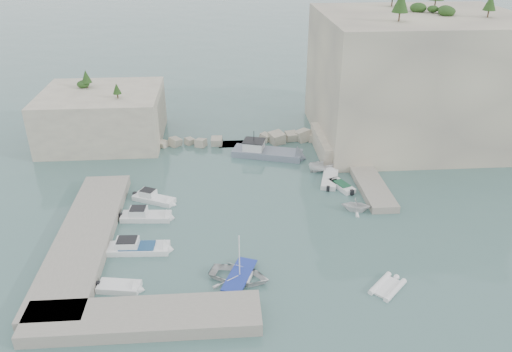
{
  "coord_description": "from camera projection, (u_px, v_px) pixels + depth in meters",
  "views": [
    {
      "loc": [
        -3.54,
        -42.08,
        27.49
      ],
      "look_at": [
        0.0,
        6.0,
        3.0
      ],
      "focal_mm": 35.0,
      "sensor_mm": 36.0,
      "label": 1
    }
  ],
  "objects": [
    {
      "name": "ledge_east",
      "position": [
        366.0,
        177.0,
        59.69
      ],
      "size": [
        3.0,
        16.0,
        0.8
      ],
      "primitive_type": "cube",
      "color": "#9E9689",
      "rests_on": "ground"
    },
    {
      "name": "quay_west",
      "position": [
        85.0,
        238.0,
        47.84
      ],
      "size": [
        5.0,
        24.0,
        1.1
      ],
      "primitive_type": "cube",
      "color": "#9E9689",
      "rests_on": "ground"
    },
    {
      "name": "rowboat_mast",
      "position": [
        239.0,
        254.0,
        41.89
      ],
      "size": [
        0.1,
        0.1,
        4.2
      ],
      "primitive_type": "cylinder",
      "color": "white",
      "rests_on": "rowboat"
    },
    {
      "name": "breakwater",
      "position": [
        240.0,
        139.0,
        69.27
      ],
      "size": [
        28.0,
        3.0,
        1.4
      ],
      "primitive_type": "cube",
      "color": "beige",
      "rests_on": "ground"
    },
    {
      "name": "cliff_east",
      "position": [
        414.0,
        79.0,
        68.2
      ],
      "size": [
        26.0,
        22.0,
        17.0
      ],
      "primitive_type": "cube",
      "color": "beige",
      "rests_on": "ground"
    },
    {
      "name": "quay_south",
      "position": [
        143.0,
        318.0,
        38.08
      ],
      "size": [
        18.0,
        4.0,
        1.1
      ],
      "primitive_type": "cube",
      "color": "#9E9689",
      "rests_on": "ground"
    },
    {
      "name": "ground",
      "position": [
        260.0,
        230.0,
        50.09
      ],
      "size": [
        400.0,
        400.0,
        0.0
      ],
      "primitive_type": "plane",
      "color": "#486C69",
      "rests_on": "ground"
    },
    {
      "name": "tender_east_d",
      "position": [
        323.0,
        171.0,
        61.95
      ],
      "size": [
        4.27,
        2.38,
        1.56
      ],
      "primitive_type": "imported",
      "rotation": [
        0.0,
        0.0,
        1.8
      ],
      "color": "white",
      "rests_on": "ground"
    },
    {
      "name": "motorboat_b",
      "position": [
        146.0,
        219.0,
        51.9
      ],
      "size": [
        5.73,
        2.25,
        1.4
      ],
      "primitive_type": null,
      "rotation": [
        0.0,
        0.0,
        -0.07
      ],
      "color": "silver",
      "rests_on": "ground"
    },
    {
      "name": "motorboat_d",
      "position": [
        138.0,
        251.0,
        46.83
      ],
      "size": [
        6.58,
        2.23,
        1.4
      ],
      "primitive_type": null,
      "rotation": [
        0.0,
        0.0,
        -0.05
      ],
      "color": "white",
      "rests_on": "ground"
    },
    {
      "name": "tender_east_c",
      "position": [
        330.0,
        181.0,
        59.41
      ],
      "size": [
        3.12,
        5.56,
        0.7
      ],
      "primitive_type": null,
      "rotation": [
        0.0,
        0.0,
        1.29
      ],
      "color": "silver",
      "rests_on": "ground"
    },
    {
      "name": "motorboat_e",
      "position": [
        120.0,
        289.0,
        41.9
      ],
      "size": [
        4.08,
        2.2,
        0.7
      ],
      "primitive_type": null,
      "rotation": [
        0.0,
        0.0,
        -0.17
      ],
      "color": "white",
      "rests_on": "ground"
    },
    {
      "name": "inflatable_dinghy",
      "position": [
        387.0,
        288.0,
        42.01
      ],
      "size": [
        3.85,
        3.87,
        0.44
      ],
      "primitive_type": null,
      "rotation": [
        0.0,
        0.0,
        0.79
      ],
      "color": "white",
      "rests_on": "ground"
    },
    {
      "name": "work_boat",
      "position": [
        267.0,
        156.0,
        65.88
      ],
      "size": [
        10.39,
        5.67,
        2.2
      ],
      "primitive_type": null,
      "rotation": [
        0.0,
        0.0,
        -0.29
      ],
      "color": "slate",
      "rests_on": "ground"
    },
    {
      "name": "tender_east_b",
      "position": [
        342.0,
        188.0,
        57.94
      ],
      "size": [
        2.85,
        4.19,
        0.7
      ],
      "primitive_type": null,
      "rotation": [
        0.0,
        0.0,
        1.99
      ],
      "color": "silver",
      "rests_on": "ground"
    },
    {
      "name": "tender_east_a",
      "position": [
        356.0,
        211.0,
        53.34
      ],
      "size": [
        3.71,
        3.41,
        1.65
      ],
      "primitive_type": "imported",
      "rotation": [
        0.0,
        0.0,
        1.32
      ],
      "color": "white",
      "rests_on": "ground"
    },
    {
      "name": "cliff_terrace",
      "position": [
        347.0,
        144.0,
        66.38
      ],
      "size": [
        8.0,
        10.0,
        2.5
      ],
      "primitive_type": "cube",
      "color": "beige",
      "rests_on": "ground"
    },
    {
      "name": "rowboat",
      "position": [
        240.0,
        279.0,
        43.09
      ],
      "size": [
        6.29,
        5.43,
        1.09
      ],
      "primitive_type": "imported",
      "rotation": [
        0.0,
        0.0,
        1.2
      ],
      "color": "silver",
      "rests_on": "ground"
    },
    {
      "name": "motorboat_a",
      "position": [
        154.0,
        201.0,
        55.18
      ],
      "size": [
        5.39,
        3.66,
        1.4
      ],
      "primitive_type": null,
      "rotation": [
        0.0,
        0.0,
        -0.45
      ],
      "color": "white",
      "rests_on": "ground"
    },
    {
      "name": "vegetation",
      "position": [
        382.0,
        5.0,
        64.84
      ],
      "size": [
        53.48,
        13.88,
        13.4
      ],
      "color": "#1E4219",
      "rests_on": "ground"
    },
    {
      "name": "outcrop_west",
      "position": [
        103.0,
        116.0,
        69.43
      ],
      "size": [
        16.0,
        14.0,
        7.0
      ],
      "primitive_type": "cube",
      "color": "beige",
      "rests_on": "ground"
    }
  ]
}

